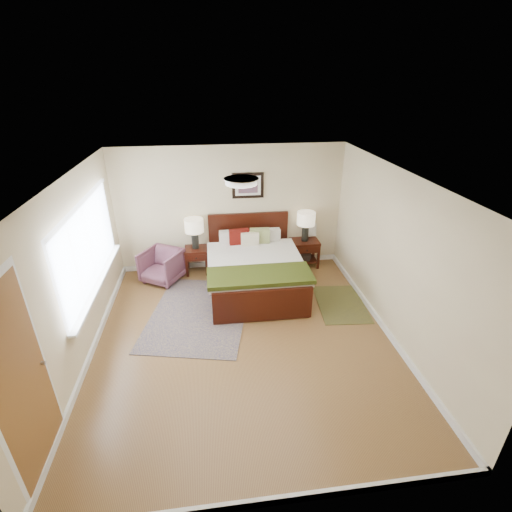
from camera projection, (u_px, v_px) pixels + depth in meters
name	position (u px, v px, depth m)	size (l,w,h in m)	color
floor	(244.00, 338.00, 5.72)	(5.00, 5.00, 0.00)	brown
back_wall	(231.00, 209.00, 7.39)	(4.50, 0.04, 2.50)	beige
front_wall	(274.00, 412.00, 2.94)	(4.50, 0.04, 2.50)	beige
left_wall	(74.00, 277.00, 4.91)	(0.04, 5.00, 2.50)	beige
right_wall	(395.00, 257.00, 5.43)	(0.04, 5.00, 2.50)	beige
ceiling	(241.00, 178.00, 4.62)	(4.50, 5.00, 0.02)	white
window	(91.00, 246.00, 5.48)	(0.11, 2.72, 1.32)	silver
door	(22.00, 386.00, 3.43)	(0.06, 1.00, 2.18)	silver
ceil_fixture	(241.00, 181.00, 4.63)	(0.44, 0.44, 0.08)	white
bed	(255.00, 264.00, 6.83)	(1.75, 2.11, 1.14)	#371208
wall_art	(248.00, 186.00, 7.20)	(0.62, 0.05, 0.50)	black
nightstand_left	(196.00, 254.00, 7.45)	(0.45, 0.41, 0.54)	#371208
nightstand_right	(304.00, 250.00, 7.75)	(0.58, 0.43, 0.57)	#371208
lamp_left	(194.00, 228.00, 7.22)	(0.37, 0.37, 0.61)	black
lamp_right	(306.00, 221.00, 7.47)	(0.37, 0.37, 0.61)	black
armchair	(162.00, 266.00, 7.20)	(0.68, 0.70, 0.64)	brown
rug_persian	(199.00, 313.00, 6.31)	(1.57, 2.22, 0.01)	#100C3E
rug_navy	(341.00, 304.00, 6.57)	(0.81, 1.22, 0.01)	black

